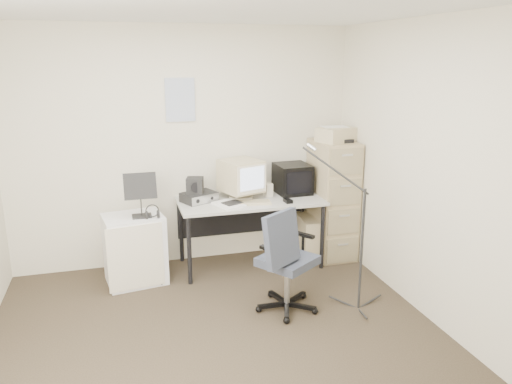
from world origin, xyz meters
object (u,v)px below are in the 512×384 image
object	(u,v)px
filing_cabinet	(332,199)
desk	(250,232)
side_cart	(135,249)
office_chair	(288,259)

from	to	relation	value
filing_cabinet	desk	xyz separation A→B (m)	(-0.95, -0.03, -0.29)
filing_cabinet	desk	size ratio (longest dim) A/B	0.87
desk	side_cart	world-z (taller)	desk
filing_cabinet	office_chair	xyz separation A→B (m)	(-0.90, -1.08, -0.17)
office_chair	desk	bearing A→B (deg)	58.51
filing_cabinet	desk	bearing A→B (deg)	-178.19
side_cart	desk	bearing A→B (deg)	-4.48
desk	side_cart	bearing A→B (deg)	-175.56
desk	side_cart	size ratio (longest dim) A/B	2.18
filing_cabinet	desk	distance (m)	0.99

